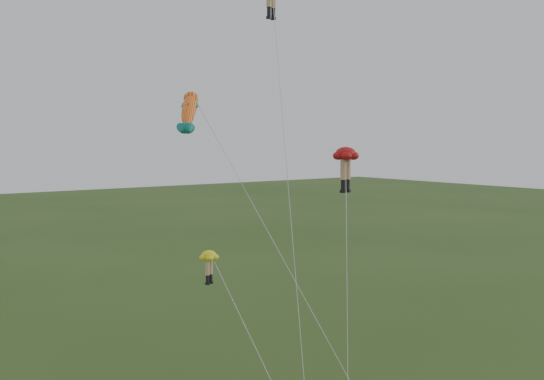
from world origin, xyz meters
TOP-DOWN VIEW (x-y plane):
  - legs_kite_red_mid at (4.55, 2.54)m, footprint 4.91×5.60m
  - legs_kite_yellow at (-5.41, 0.41)m, footprint 3.62×4.33m
  - fish_kite at (-2.57, 7.71)m, footprint 5.59×12.62m

SIDE VIEW (x-z plane):
  - legs_kite_yellow at x=-5.41m, z-range 3.82..13.10m
  - legs_kite_red_mid at x=4.55m, z-range 6.17..20.02m
  - fish_kite at x=-2.57m, z-range 7.22..24.53m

